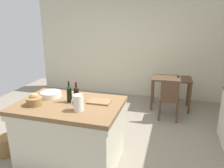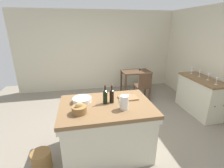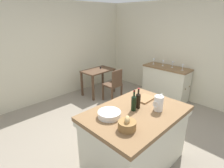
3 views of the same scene
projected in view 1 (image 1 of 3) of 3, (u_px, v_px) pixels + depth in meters
ground_plane at (101, 141)px, 3.83m from camera, size 6.76×6.76×0.00m
wall_back at (131, 48)px, 5.84m from camera, size 5.32×0.12×2.60m
island_table at (71, 130)px, 3.22m from camera, size 1.49×1.03×0.92m
writing_desk at (171, 83)px, 5.08m from camera, size 0.92×0.59×0.80m
wooden_chair at (169, 98)px, 4.52m from camera, size 0.40×0.40×0.90m
pitcher at (78, 103)px, 2.82m from camera, size 0.17×0.13×0.26m
wash_bowl at (51, 94)px, 3.33m from camera, size 0.31×0.31×0.08m
bread_basket at (34, 101)px, 3.01m from camera, size 0.22×0.22×0.18m
cutting_board at (99, 101)px, 3.12m from camera, size 0.33×0.24×0.02m
wine_bottle_dark at (76, 94)px, 3.08m from camera, size 0.07×0.07×0.31m
wine_bottle_amber at (69, 94)px, 3.10m from camera, size 0.07×0.07×0.31m
wicker_hamper at (6, 145)px, 3.44m from camera, size 0.30×0.30×0.30m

